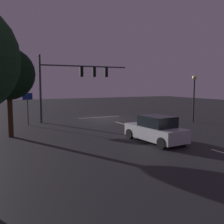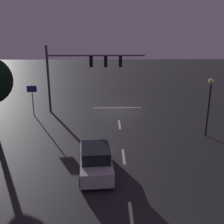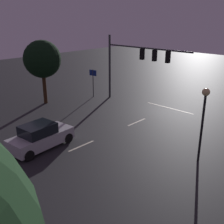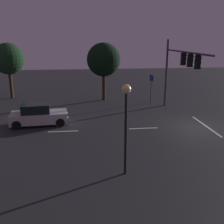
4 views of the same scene
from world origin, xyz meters
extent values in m
plane|color=#232326|center=(0.00, 0.00, 0.00)|extent=(80.00, 80.00, 0.00)
cylinder|color=#383A3D|center=(6.69, 0.23, 3.24)|extent=(0.22, 0.22, 6.48)
cylinder|color=#383A3D|center=(2.09, 0.23, 5.51)|extent=(9.19, 0.14, 0.14)
cube|color=black|center=(2.55, 0.23, 4.94)|extent=(0.32, 0.36, 1.00)
sphere|color=black|center=(2.55, 0.04, 5.26)|extent=(0.20, 0.20, 0.20)
sphere|color=black|center=(2.55, 0.04, 4.94)|extent=(0.20, 0.20, 0.20)
sphere|color=#19F24C|center=(2.55, 0.04, 4.62)|extent=(0.20, 0.20, 0.20)
cube|color=black|center=(1.17, 0.23, 4.94)|extent=(0.32, 0.36, 1.00)
sphere|color=black|center=(1.17, 0.04, 5.26)|extent=(0.20, 0.20, 0.20)
sphere|color=black|center=(1.17, 0.04, 4.94)|extent=(0.20, 0.20, 0.20)
sphere|color=#19F24C|center=(1.17, 0.04, 4.62)|extent=(0.20, 0.20, 0.20)
cube|color=black|center=(-0.21, 0.23, 4.94)|extent=(0.32, 0.36, 1.00)
sphere|color=black|center=(-0.21, 0.04, 5.26)|extent=(0.20, 0.20, 0.20)
sphere|color=black|center=(-0.21, 0.04, 4.94)|extent=(0.20, 0.20, 0.20)
sphere|color=#19F24C|center=(-0.21, 0.04, 4.62)|extent=(0.20, 0.20, 0.20)
cube|color=beige|center=(0.00, 4.00, 0.00)|extent=(0.16, 2.20, 0.01)
cube|color=beige|center=(0.00, 10.00, 0.00)|extent=(0.16, 2.20, 0.01)
cube|color=beige|center=(0.00, -0.97, 0.00)|extent=(5.00, 0.16, 0.01)
cube|color=#B7B7BC|center=(1.77, 11.92, 0.62)|extent=(2.14, 4.43, 0.80)
cube|color=black|center=(1.76, 12.12, 1.36)|extent=(1.76, 2.22, 0.68)
cylinder|color=black|center=(2.74, 10.39, 0.34)|extent=(0.27, 0.70, 0.68)
cylinder|color=black|center=(1.06, 10.26, 0.34)|extent=(0.27, 0.70, 0.68)
cylinder|color=black|center=(2.48, 13.58, 0.34)|extent=(0.27, 0.70, 0.68)
cylinder|color=black|center=(0.81, 13.45, 0.34)|extent=(0.27, 0.70, 0.68)
sphere|color=#F9EFC6|center=(2.59, 9.86, 0.67)|extent=(0.20, 0.20, 0.20)
sphere|color=#F9EFC6|center=(1.29, 9.76, 0.67)|extent=(0.20, 0.20, 0.20)
cylinder|color=black|center=(-6.68, 6.48, 2.07)|extent=(0.14, 0.14, 4.15)
sphere|color=#F9D88C|center=(-6.68, 6.48, 4.33)|extent=(0.44, 0.44, 0.44)
cylinder|color=#383A3D|center=(8.05, 1.36, 1.48)|extent=(0.09, 0.09, 2.95)
cube|color=navy|center=(8.05, 1.36, 2.60)|extent=(0.90, 0.17, 0.60)
cylinder|color=#382314|center=(9.89, 6.15, 1.52)|extent=(0.36, 0.36, 3.04)
sphere|color=black|center=(9.89, 6.15, 4.38)|extent=(3.57, 3.57, 3.57)
camera|label=1|loc=(11.30, 25.04, 3.66)|focal=40.81mm
camera|label=2|loc=(1.10, 26.54, 8.52)|focal=44.39mm
camera|label=3|loc=(-12.98, 20.76, 8.38)|focal=44.17mm
camera|label=4|loc=(-18.53, 8.51, 6.60)|focal=42.39mm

